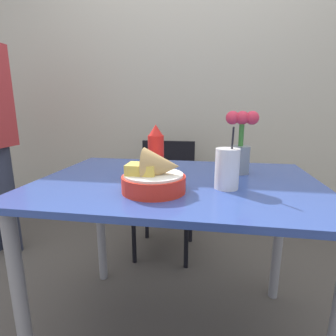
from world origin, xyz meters
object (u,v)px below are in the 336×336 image
at_px(chair_far_window, 166,186).
at_px(flower_vase, 241,143).
at_px(food_basket, 156,176).
at_px(ketchup_bottle, 156,152).
at_px(drink_cup, 227,170).

xyz_separation_m(chair_far_window, flower_vase, (0.45, -0.66, 0.42)).
distance_m(food_basket, ketchup_bottle, 0.21).
bearing_deg(ketchup_bottle, food_basket, -78.42).
bearing_deg(food_basket, chair_far_window, 97.67).
height_order(ketchup_bottle, drink_cup, drink_cup).
bearing_deg(chair_far_window, ketchup_bottle, -83.32).
distance_m(chair_far_window, flower_vase, 0.90).
distance_m(chair_far_window, drink_cup, 1.04).
distance_m(chair_far_window, food_basket, 1.05).
height_order(food_basket, drink_cup, drink_cup).
height_order(chair_far_window, ketchup_bottle, ketchup_bottle).
bearing_deg(food_basket, drink_cup, 18.09).
relative_size(ketchup_bottle, flower_vase, 0.81).
distance_m(ketchup_bottle, flower_vase, 0.38).
height_order(food_basket, flower_vase, flower_vase).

